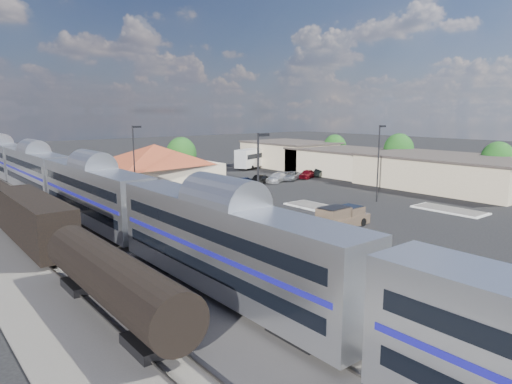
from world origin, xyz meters
TOP-DOWN VIEW (x-y plane):
  - ground at (0.00, 0.00)m, footprint 280.00×280.00m
  - railbed at (-21.00, 8.00)m, footprint 16.00×100.00m
  - platform at (-12.00, 6.00)m, footprint 5.50×92.00m
  - passenger_train at (-18.00, 9.46)m, footprint 3.00×104.00m
  - freight_cars at (-24.00, 5.99)m, footprint 2.80×46.00m
  - station_depot at (-4.56, 24.00)m, footprint 18.35×12.24m
  - buildings_east at (28.00, 14.28)m, footprint 14.40×51.40m
  - traffic_island_south at (4.00, 2.00)m, footprint 3.30×7.50m
  - traffic_island_north at (14.00, -8.00)m, footprint 3.30×7.50m
  - lamp_plat_s at (-10.90, -6.00)m, footprint 1.08×0.25m
  - lamp_plat_n at (-10.90, 16.00)m, footprint 1.08×0.25m
  - lamp_lot at (12.10, 0.00)m, footprint 1.08×0.25m
  - tree_east_a at (34.00, -4.00)m, footprint 4.56×4.56m
  - tree_east_b at (34.00, 12.00)m, footprint 4.94×4.94m
  - tree_east_c at (34.00, 26.00)m, footprint 4.41×4.41m
  - tree_depot at (3.00, 30.00)m, footprint 4.71×4.71m
  - pickup_truck at (-0.47, -5.39)m, footprint 5.88×2.38m
  - suv at (-3.57, 1.74)m, footprint 5.21×2.65m
  - coach_bus at (21.60, 34.49)m, footprint 11.65×6.51m
  - person_a at (-11.33, -14.11)m, footprint 0.38×0.57m
  - person_b at (-12.37, -4.91)m, footprint 0.91×1.04m
  - parked_car_a at (6.32, 18.60)m, footprint 4.28×3.24m
  - parked_car_b at (9.52, 18.90)m, footprint 4.16×3.13m
  - parked_car_c at (12.72, 18.60)m, footprint 5.16×3.78m
  - parked_car_d at (15.92, 18.90)m, footprint 5.30×4.10m
  - parked_car_e at (19.12, 18.60)m, footprint 4.45×3.28m
  - parked_car_f at (22.32, 18.90)m, footprint 4.13×2.89m

SIDE VIEW (x-z plane):
  - ground at x=0.00m, z-range 0.00..0.00m
  - railbed at x=-21.00m, z-range 0.00..0.12m
  - platform at x=-12.00m, z-range 0.00..0.18m
  - traffic_island_south at x=4.00m, z-range 0.00..0.21m
  - traffic_island_north at x=14.00m, z-range 0.00..0.21m
  - parked_car_f at x=22.32m, z-range 0.00..1.29m
  - parked_car_b at x=9.52m, z-range 0.00..1.31m
  - parked_car_d at x=15.92m, z-range 0.00..1.34m
  - parked_car_a at x=6.32m, z-range 0.00..1.36m
  - parked_car_c at x=12.72m, z-range 0.00..1.39m
  - suv at x=-3.57m, z-range 0.00..1.41m
  - parked_car_e at x=19.12m, z-range 0.00..1.41m
  - pickup_truck at x=-0.47m, z-range -0.05..1.95m
  - person_a at x=-11.33m, z-range 0.18..1.73m
  - person_b at x=-12.37m, z-range 0.18..1.99m
  - freight_cars at x=-24.00m, z-range -0.07..3.93m
  - coach_bus at x=21.60m, z-range 0.28..3.98m
  - buildings_east at x=28.00m, z-range -0.13..4.67m
  - passenger_train at x=-18.00m, z-range 0.09..5.64m
  - station_depot at x=-4.56m, z-range 0.03..6.23m
  - tree_east_c at x=34.00m, z-range 0.66..6.87m
  - tree_east_a at x=34.00m, z-range 0.68..7.10m
  - tree_depot at x=3.00m, z-range 0.71..7.34m
  - tree_east_b at x=34.00m, z-range 0.74..7.70m
  - lamp_plat_s at x=-10.90m, z-range 0.84..9.84m
  - lamp_plat_n at x=-10.90m, z-range 0.84..9.84m
  - lamp_lot at x=12.10m, z-range 0.84..9.84m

